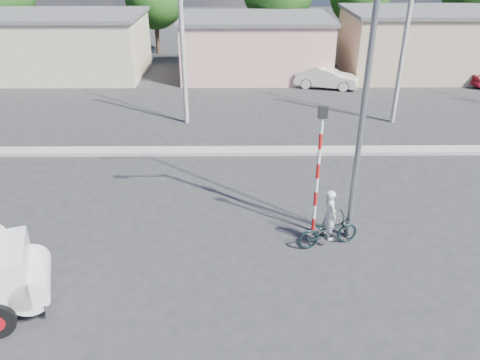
{
  "coord_description": "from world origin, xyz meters",
  "views": [
    {
      "loc": [
        0.64,
        -11.64,
        8.72
      ],
      "look_at": [
        0.76,
        2.73,
        1.3
      ],
      "focal_mm": 35.0,
      "sensor_mm": 36.0,
      "label": 1
    }
  ],
  "objects_px": {
    "bicycle": "(328,231)",
    "streetlight": "(360,89)",
    "car_cream": "(326,78)",
    "traffic_pole": "(319,161)",
    "cyclist": "(329,223)"
  },
  "relations": [
    {
      "from": "bicycle",
      "to": "streetlight",
      "type": "distance_m",
      "value": 4.51
    },
    {
      "from": "bicycle",
      "to": "cyclist",
      "type": "relative_size",
      "value": 1.2
    },
    {
      "from": "car_cream",
      "to": "streetlight",
      "type": "relative_size",
      "value": 0.45
    },
    {
      "from": "car_cream",
      "to": "cyclist",
      "type": "bearing_deg",
      "value": -175.19
    },
    {
      "from": "traffic_pole",
      "to": "bicycle",
      "type": "bearing_deg",
      "value": -68.1
    },
    {
      "from": "bicycle",
      "to": "traffic_pole",
      "type": "relative_size",
      "value": 0.46
    },
    {
      "from": "cyclist",
      "to": "car_cream",
      "type": "height_order",
      "value": "cyclist"
    },
    {
      "from": "traffic_pole",
      "to": "streetlight",
      "type": "relative_size",
      "value": 0.48
    },
    {
      "from": "cyclist",
      "to": "streetlight",
      "type": "height_order",
      "value": "streetlight"
    },
    {
      "from": "traffic_pole",
      "to": "streetlight",
      "type": "distance_m",
      "value": 2.56
    },
    {
      "from": "car_cream",
      "to": "traffic_pole",
      "type": "bearing_deg",
      "value": -176.69
    },
    {
      "from": "cyclist",
      "to": "car_cream",
      "type": "bearing_deg",
      "value": -25.12
    },
    {
      "from": "cyclist",
      "to": "car_cream",
      "type": "xyz_separation_m",
      "value": [
        2.99,
        17.78,
        -0.16
      ]
    },
    {
      "from": "bicycle",
      "to": "streetlight",
      "type": "relative_size",
      "value": 0.22
    },
    {
      "from": "traffic_pole",
      "to": "streetlight",
      "type": "xyz_separation_m",
      "value": [
        0.94,
        -0.3,
        2.37
      ]
    }
  ]
}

